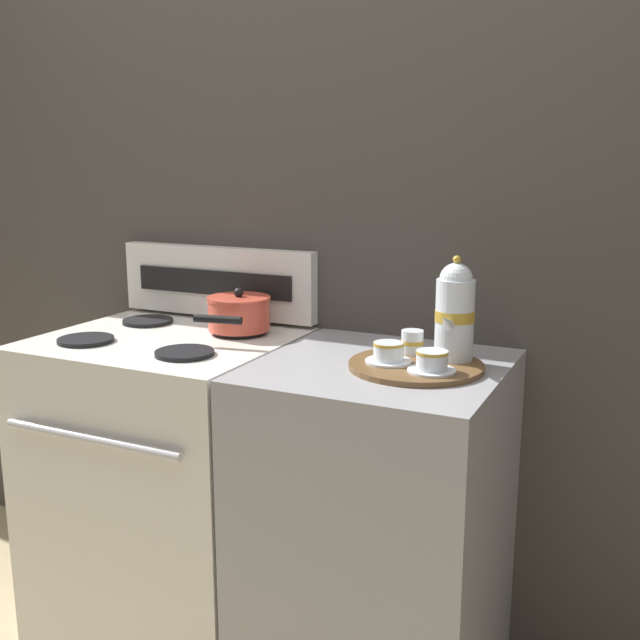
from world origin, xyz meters
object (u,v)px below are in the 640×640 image
(saucepan, at_px, (239,313))
(serving_tray, at_px, (416,365))
(teacup_right, at_px, (389,353))
(stove, at_px, (171,481))
(teacup_left, at_px, (432,361))
(creamer_jug, at_px, (412,342))
(teapot, at_px, (455,311))

(saucepan, xyz_separation_m, serving_tray, (0.58, -0.13, -0.05))
(saucepan, xyz_separation_m, teacup_right, (0.52, -0.16, -0.02))
(saucepan, height_order, teacup_right, saucepan)
(stove, bearing_deg, serving_tray, 0.34)
(teacup_left, bearing_deg, stove, 175.92)
(teacup_left, height_order, creamer_jug, creamer_jug)
(stove, bearing_deg, creamer_jug, 6.65)
(teapot, distance_m, teacup_right, 0.19)
(teapot, relative_size, teacup_left, 2.27)
(saucepan, distance_m, creamer_jug, 0.55)
(stove, bearing_deg, teacup_right, -2.01)
(teacup_left, bearing_deg, creamer_jug, 124.01)
(saucepan, relative_size, creamer_jug, 4.49)
(teapot, distance_m, creamer_jug, 0.14)
(teacup_right, xyz_separation_m, creamer_jug, (0.02, 0.11, 0.01))
(saucepan, height_order, creamer_jug, saucepan)
(serving_tray, distance_m, teacup_right, 0.08)
(stove, relative_size, teapot, 3.47)
(serving_tray, height_order, teacup_right, teacup_right)
(serving_tray, distance_m, teapot, 0.16)
(stove, height_order, teacup_left, teacup_left)
(stove, xyz_separation_m, serving_tray, (0.75, 0.00, 0.45))
(teacup_left, bearing_deg, teacup_right, 164.38)
(teapot, height_order, teacup_right, teapot)
(stove, xyz_separation_m, saucepan, (0.17, 0.13, 0.50))
(stove, distance_m, saucepan, 0.54)
(saucepan, bearing_deg, creamer_jug, -5.31)
(stove, relative_size, teacup_right, 7.87)
(serving_tray, bearing_deg, stove, -179.66)
(teacup_left, relative_size, creamer_jug, 1.89)
(serving_tray, xyz_separation_m, teacup_right, (-0.06, -0.03, 0.03))
(serving_tray, bearing_deg, saucepan, 167.49)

